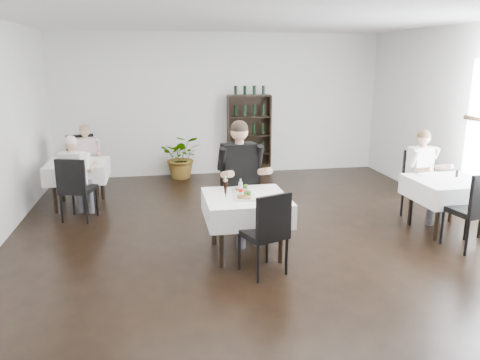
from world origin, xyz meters
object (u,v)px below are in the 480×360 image
object	(u,v)px
main_table	(246,207)
potted_tree	(182,157)
diner_main	(241,172)
wine_shelf	(249,136)

from	to	relation	value
main_table	potted_tree	distance (m)	4.19
potted_tree	diner_main	distance (m)	3.72
wine_shelf	diner_main	bearing A→B (deg)	-102.84
potted_tree	diner_main	size ratio (longest dim) A/B	0.56
main_table	diner_main	world-z (taller)	diner_main
main_table	potted_tree	xyz separation A→B (m)	(-0.56, 4.15, -0.16)
wine_shelf	main_table	world-z (taller)	wine_shelf
wine_shelf	potted_tree	distance (m)	1.52
wine_shelf	main_table	xyz separation A→B (m)	(-0.90, -4.31, -0.23)
main_table	potted_tree	world-z (taller)	potted_tree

